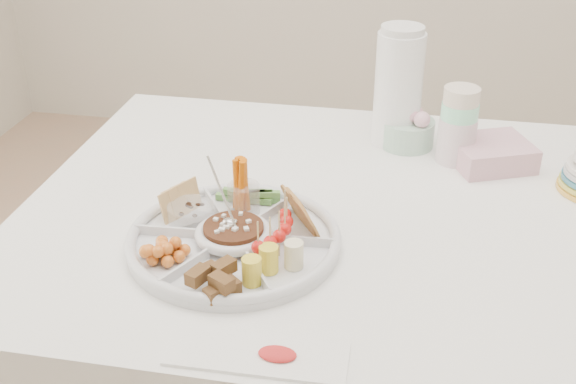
# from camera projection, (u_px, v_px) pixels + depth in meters

# --- Properties ---
(dining_table) EXTENTS (1.52, 1.02, 0.76)m
(dining_table) POSITION_uv_depth(u_px,v_px,m) (394.00, 362.00, 1.59)
(dining_table) COLOR white
(dining_table) RESTS_ON floor
(party_tray) EXTENTS (0.40, 0.40, 0.04)m
(party_tray) POSITION_uv_depth(u_px,v_px,m) (234.00, 237.00, 1.29)
(party_tray) COLOR white
(party_tray) RESTS_ON dining_table
(bean_dip) EXTENTS (0.11, 0.11, 0.04)m
(bean_dip) POSITION_uv_depth(u_px,v_px,m) (234.00, 233.00, 1.29)
(bean_dip) COLOR #442918
(bean_dip) RESTS_ON party_tray
(tortillas) EXTENTS (0.12, 0.12, 0.07)m
(tortillas) POSITION_uv_depth(u_px,v_px,m) (300.00, 212.00, 1.33)
(tortillas) COLOR #925B32
(tortillas) RESTS_ON party_tray
(carrot_cucumber) EXTENTS (0.13, 0.13, 0.11)m
(carrot_cucumber) POSITION_uv_depth(u_px,v_px,m) (246.00, 182.00, 1.39)
(carrot_cucumber) COLOR #D76005
(carrot_cucumber) RESTS_ON party_tray
(pita_raisins) EXTENTS (0.13, 0.13, 0.07)m
(pita_raisins) POSITION_uv_depth(u_px,v_px,m) (181.00, 204.00, 1.35)
(pita_raisins) COLOR gold
(pita_raisins) RESTS_ON party_tray
(cherries) EXTENTS (0.10, 0.10, 0.04)m
(cherries) POSITION_uv_depth(u_px,v_px,m) (162.00, 246.00, 1.24)
(cherries) COLOR orange
(cherries) RESTS_ON party_tray
(granola_chunks) EXTENTS (0.11, 0.11, 0.05)m
(granola_chunks) POSITION_uv_depth(u_px,v_px,m) (218.00, 272.00, 1.17)
(granola_chunks) COLOR brown
(granola_chunks) RESTS_ON party_tray
(banana_tomato) EXTENTS (0.11, 0.11, 0.09)m
(banana_tomato) POSITION_uv_depth(u_px,v_px,m) (291.00, 244.00, 1.21)
(banana_tomato) COLOR #E9E189
(banana_tomato) RESTS_ON party_tray
(cup_stack) EXTENTS (0.10, 0.10, 0.23)m
(cup_stack) POSITION_uv_depth(u_px,v_px,m) (460.00, 113.00, 1.56)
(cup_stack) COLOR white
(cup_stack) RESTS_ON dining_table
(thermos) EXTENTS (0.13, 0.13, 0.28)m
(thermos) POSITION_uv_depth(u_px,v_px,m) (398.00, 85.00, 1.63)
(thermos) COLOR white
(thermos) RESTS_ON dining_table
(flower_bowl) EXTENTS (0.15, 0.15, 0.09)m
(flower_bowl) POSITION_uv_depth(u_px,v_px,m) (408.00, 127.00, 1.66)
(flower_bowl) COLOR #AEE1C1
(flower_bowl) RESTS_ON dining_table
(napkin_stack) EXTENTS (0.20, 0.19, 0.05)m
(napkin_stack) POSITION_uv_depth(u_px,v_px,m) (491.00, 154.00, 1.58)
(napkin_stack) COLOR #D49FAE
(napkin_stack) RESTS_ON dining_table
(placemat) EXTENTS (0.27, 0.09, 0.01)m
(placemat) POSITION_uv_depth(u_px,v_px,m) (257.00, 355.00, 1.05)
(placemat) COLOR white
(placemat) RESTS_ON dining_table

